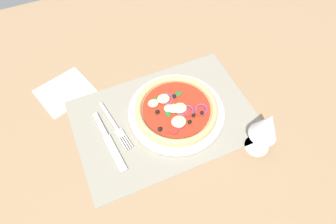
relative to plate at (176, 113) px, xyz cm
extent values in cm
cube|color=#9E7A56|center=(3.66, -0.13, -2.21)|extent=(190.00, 140.00, 2.40)
cube|color=gray|center=(3.66, -0.13, -0.81)|extent=(50.27, 34.08, 0.40)
cylinder|color=silver|center=(0.00, 0.00, 0.00)|extent=(27.34, 27.34, 1.21)
cylinder|color=tan|center=(0.00, 0.00, 1.11)|extent=(23.47, 23.47, 1.00)
torus|color=tan|center=(0.00, 0.00, 1.97)|extent=(23.40, 23.40, 1.80)
cylinder|color=#A82D19|center=(0.00, 0.00, 1.76)|extent=(19.25, 19.25, 0.30)
ellipsoid|color=beige|center=(5.39, -4.08, 2.37)|extent=(3.10, 2.79, 0.93)
ellipsoid|color=beige|center=(2.12, -4.35, 2.46)|extent=(3.67, 3.30, 1.10)
ellipsoid|color=beige|center=(0.85, -0.05, 2.41)|extent=(3.36, 3.02, 1.01)
ellipsoid|color=beige|center=(1.38, 4.44, 2.53)|extent=(4.18, 3.76, 1.25)
ellipsoid|color=beige|center=(-0.76, 0.49, 2.50)|extent=(3.94, 3.54, 1.18)
ellipsoid|color=beige|center=(2.05, -0.81, 2.32)|extent=(2.79, 2.51, 0.84)
sphere|color=black|center=(5.50, -0.81, 2.50)|extent=(1.18, 1.18, 1.18)
sphere|color=black|center=(-1.29, 5.64, 2.44)|extent=(1.06, 1.06, 1.06)
sphere|color=black|center=(6.94, 4.58, 2.50)|extent=(1.18, 1.18, 1.18)
sphere|color=black|center=(-5.67, 4.34, 2.44)|extent=(1.06, 1.06, 1.06)
sphere|color=black|center=(-1.03, -3.96, 2.48)|extent=(1.14, 1.14, 1.14)
sphere|color=black|center=(-3.17, 4.15, 2.42)|extent=(1.02, 1.02, 1.02)
torus|color=#8E3D75|center=(-1.01, 1.30, 2.16)|extent=(3.30, 3.21, 1.49)
torus|color=#8E3D75|center=(-6.20, 3.05, 2.16)|extent=(3.60, 3.57, 1.10)
torus|color=#8E3D75|center=(1.50, 4.57, 2.16)|extent=(3.76, 3.73, 1.09)
torus|color=#8E3D75|center=(1.21, -4.11, 2.16)|extent=(3.86, 3.84, 1.19)
torus|color=#8E3D75|center=(-2.32, 2.02, 2.16)|extent=(3.86, 3.86, 1.09)
cylinder|color=#A3281E|center=(-2.13, 2.48, 2.06)|extent=(2.87, 2.87, 0.30)
cylinder|color=#A3281E|center=(-5.62, 3.53, 2.06)|extent=(3.17, 3.17, 0.30)
cylinder|color=#A3281E|center=(3.74, 6.11, 2.06)|extent=(2.63, 2.63, 0.30)
ellipsoid|color=#2D6B28|center=(-2.48, -4.43, 2.11)|extent=(3.05, 2.01, 0.30)
ellipsoid|color=#2D6B28|center=(4.47, -4.88, 2.11)|extent=(2.65, 3.12, 0.30)
ellipsoid|color=#2D6B28|center=(2.89, 0.42, 2.11)|extent=(1.51, 2.85, 0.30)
cube|color=silver|center=(18.09, -6.78, -0.39)|extent=(2.73, 11.16, 0.44)
cube|color=silver|center=(16.96, -0.03, -0.39)|extent=(2.59, 2.85, 0.44)
cube|color=silver|center=(17.28, 3.49, -0.39)|extent=(1.03, 4.31, 0.44)
cube|color=silver|center=(16.69, 3.39, -0.39)|extent=(1.03, 4.31, 0.44)
cube|color=silver|center=(16.10, 3.29, -0.39)|extent=(1.03, 4.31, 0.44)
cube|color=silver|center=(15.51, 3.19, -0.39)|extent=(1.03, 4.31, 0.44)
cube|color=silver|center=(21.11, -4.94, -0.30)|extent=(2.17, 8.49, 0.62)
cube|color=silver|center=(20.06, 5.00, -0.39)|extent=(3.21, 11.75, 0.44)
cylinder|color=silver|center=(-15.49, 17.91, -0.81)|extent=(6.40, 6.40, 0.40)
cylinder|color=silver|center=(-15.49, 17.91, 2.39)|extent=(0.80, 0.80, 6.00)
cone|color=silver|center=(-15.49, 17.91, 9.64)|extent=(7.20, 7.20, 8.50)
cone|color=#D1336B|center=(-15.49, 17.91, 8.93)|extent=(5.48, 5.48, 6.28)
cube|color=silver|center=(27.62, -21.10, -0.83)|extent=(18.49, 17.51, 0.36)
camera|label=1|loc=(20.96, 42.06, 69.77)|focal=31.48mm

